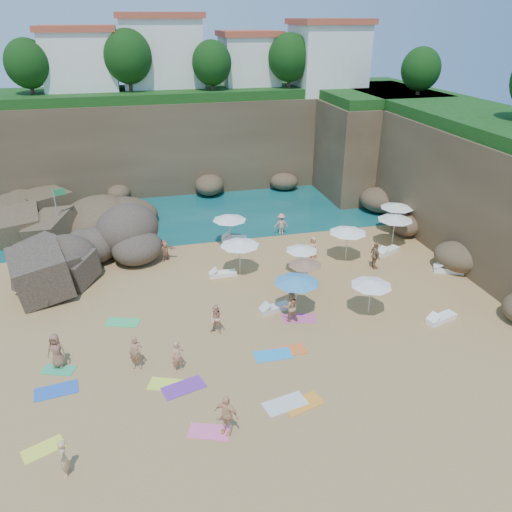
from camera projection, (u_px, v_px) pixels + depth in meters
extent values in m
plane|color=tan|center=(233.00, 316.00, 27.01)|extent=(120.00, 120.00, 0.00)
plane|color=#0C4751|center=(177.00, 168.00, 53.24)|extent=(120.00, 120.00, 0.00)
cube|color=brown|center=(201.00, 140.00, 47.57)|extent=(44.00, 8.00, 8.00)
cube|color=brown|center=(465.00, 178.00, 36.37)|extent=(8.00, 30.00, 8.00)
cube|color=brown|center=(368.00, 143.00, 46.43)|extent=(10.00, 12.00, 8.00)
cube|color=white|center=(81.00, 66.00, 43.35)|extent=(6.00, 5.00, 5.50)
cube|color=#B2472D|center=(76.00, 28.00, 42.05)|extent=(6.48, 5.40, 0.50)
cube|color=white|center=(161.00, 58.00, 45.52)|extent=(7.00, 6.00, 6.50)
cube|color=#B2472D|center=(158.00, 15.00, 44.00)|extent=(7.56, 6.48, 0.50)
cube|color=white|center=(249.00, 65.00, 46.70)|extent=(5.00, 5.00, 5.00)
cube|color=#B2472D|center=(249.00, 33.00, 45.50)|extent=(5.40, 5.40, 0.50)
cube|color=white|center=(327.00, 60.00, 46.24)|extent=(6.00, 6.00, 6.00)
cube|color=#B2472D|center=(329.00, 21.00, 44.83)|extent=(6.48, 6.48, 0.50)
sphere|color=#11380F|center=(27.00, 63.00, 40.54)|extent=(3.60, 3.60, 3.60)
sphere|color=#11380F|center=(128.00, 56.00, 42.10)|extent=(4.05, 4.05, 4.05)
sphere|color=#11380F|center=(212.00, 63.00, 42.98)|extent=(3.42, 3.42, 3.42)
sphere|color=#11380F|center=(289.00, 57.00, 44.35)|extent=(3.78, 3.78, 3.78)
sphere|color=#11380F|center=(421.00, 69.00, 40.41)|extent=(3.15, 3.15, 3.15)
cylinder|color=white|center=(5.00, 149.00, 48.38)|extent=(0.10, 0.10, 6.00)
cylinder|color=white|center=(21.00, 149.00, 48.70)|extent=(0.10, 0.10, 6.00)
cylinder|color=silver|center=(58.00, 216.00, 34.83)|extent=(0.08, 0.08, 4.13)
cube|color=#238C48|center=(59.00, 192.00, 34.16)|extent=(0.71, 0.24, 0.46)
cylinder|color=silver|center=(230.00, 231.00, 35.02)|extent=(0.06, 0.06, 2.12)
cone|color=white|center=(229.00, 218.00, 34.58)|extent=(2.38, 2.38, 0.36)
cylinder|color=silver|center=(240.00, 258.00, 31.06)|extent=(0.06, 0.06, 2.18)
cone|color=white|center=(240.00, 243.00, 30.61)|extent=(2.45, 2.45, 0.37)
cylinder|color=silver|center=(301.00, 260.00, 31.19)|extent=(0.05, 0.05, 1.77)
cone|color=white|center=(302.00, 248.00, 30.82)|extent=(1.99, 1.99, 0.30)
cylinder|color=silver|center=(395.00, 218.00, 37.11)|extent=(0.06, 0.06, 2.16)
cone|color=silver|center=(397.00, 205.00, 36.67)|extent=(2.43, 2.43, 0.37)
cylinder|color=silver|center=(455.00, 231.00, 34.96)|extent=(0.06, 0.06, 2.11)
cone|color=white|center=(457.00, 218.00, 34.53)|extent=(2.37, 2.37, 0.36)
cylinder|color=silver|center=(305.00, 276.00, 29.36)|extent=(0.05, 0.05, 1.78)
cone|color=red|center=(305.00, 263.00, 28.99)|extent=(1.99, 1.99, 0.30)
cylinder|color=silver|center=(394.00, 231.00, 34.89)|extent=(0.06, 0.06, 2.19)
cone|color=silver|center=(395.00, 217.00, 34.44)|extent=(2.45, 2.45, 0.37)
cylinder|color=silver|center=(347.00, 245.00, 32.84)|extent=(0.06, 0.06, 2.19)
cone|color=white|center=(348.00, 230.00, 32.38)|extent=(2.46, 2.46, 0.37)
cylinder|color=silver|center=(296.00, 296.00, 26.79)|extent=(0.06, 0.06, 2.17)
cone|color=#398AC2|center=(297.00, 279.00, 26.34)|extent=(2.44, 2.44, 0.37)
cylinder|color=silver|center=(370.00, 298.00, 26.83)|extent=(0.06, 0.06, 1.98)
cone|color=white|center=(372.00, 283.00, 26.42)|extent=(2.22, 2.22, 0.34)
cube|color=white|center=(223.00, 274.00, 31.19)|extent=(1.69, 0.57, 0.26)
cube|color=white|center=(234.00, 238.00, 36.18)|extent=(1.88, 1.09, 0.28)
cube|color=white|center=(388.00, 251.00, 34.20)|extent=(1.91, 1.33, 0.28)
cube|color=silver|center=(275.00, 308.00, 27.50)|extent=(1.87, 1.00, 0.28)
cube|color=white|center=(451.00, 270.00, 31.65)|extent=(2.16, 1.52, 0.32)
cube|color=white|center=(441.00, 318.00, 26.58)|extent=(1.88, 1.09, 0.28)
cube|color=blue|center=(56.00, 391.00, 21.63)|extent=(1.92, 1.14, 0.03)
cube|color=pink|center=(209.00, 432.00, 19.50)|extent=(1.80, 1.31, 0.03)
cube|color=orange|center=(303.00, 404.00, 20.90)|extent=(1.88, 1.31, 0.03)
cube|color=#32AF70|center=(59.00, 370.00, 22.90)|extent=(1.64, 1.19, 0.03)
cube|color=#FFF943|center=(43.00, 449.00, 18.72)|extent=(1.67, 1.28, 0.03)
cube|color=silver|center=(285.00, 404.00, 20.89)|extent=(1.97, 1.25, 0.03)
cube|color=purple|center=(184.00, 387.00, 21.81)|extent=(2.03, 1.40, 0.03)
cube|color=#2A9AE0|center=(273.00, 355.00, 23.91)|extent=(1.82, 0.93, 0.03)
cube|color=#D0518E|center=(299.00, 318.00, 26.80)|extent=(2.01, 1.32, 0.03)
cube|color=orange|center=(288.00, 351.00, 24.21)|extent=(1.70, 0.85, 0.03)
cube|color=#37C36D|center=(123.00, 322.00, 26.45)|extent=(1.92, 1.38, 0.03)
cube|color=#EFFF43|center=(168.00, 385.00, 21.98)|extent=(1.87, 1.39, 0.03)
imported|color=tan|center=(178.00, 357.00, 22.53)|extent=(0.65, 0.51, 1.58)
imported|color=tan|center=(291.00, 307.00, 26.26)|extent=(0.89, 0.72, 1.74)
imported|color=tan|center=(281.00, 224.00, 36.87)|extent=(1.08, 0.53, 1.61)
imported|color=#966D4B|center=(375.00, 256.00, 31.77)|extent=(0.47, 1.07, 1.81)
imported|color=#E0A676|center=(313.00, 247.00, 33.35)|extent=(0.72, 0.81, 1.46)
imported|color=tan|center=(165.00, 250.00, 32.88)|extent=(1.42, 0.81, 1.47)
imported|color=tan|center=(63.00, 458.00, 17.37)|extent=(0.37, 0.56, 1.54)
imported|color=#ECB686|center=(227.00, 428.00, 19.40)|extent=(1.89, 1.99, 0.42)
imported|color=brown|center=(59.00, 362.00, 23.07)|extent=(1.26, 1.86, 0.45)
imported|color=#A67253|center=(138.00, 364.00, 22.98)|extent=(0.78, 1.71, 0.40)
imported|color=#E7A283|center=(217.00, 328.00, 25.48)|extent=(1.50, 1.75, 0.60)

